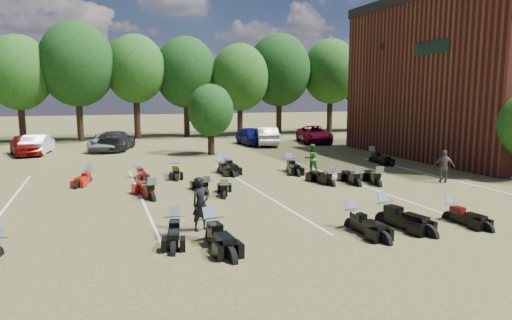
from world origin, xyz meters
name	(u,v)px	position (x,y,z in m)	size (l,w,h in m)	color
ground	(350,199)	(0.00, 0.00, 0.00)	(160.00, 160.00, 0.00)	brown
car_0	(25,145)	(-14.33, 19.20, 0.73)	(1.73, 4.29, 1.46)	maroon
car_1	(38,144)	(-13.60, 19.63, 0.71)	(1.50, 4.29, 1.41)	silver
car_2	(109,141)	(-8.77, 20.11, 0.70)	(2.33, 5.06, 1.41)	gray
car_3	(116,140)	(-8.23, 20.20, 0.74)	(2.06, 5.07, 1.47)	black
car_4	(252,136)	(2.63, 20.20, 0.74)	(1.75, 4.34, 1.48)	#0D0E5E
car_5	(266,136)	(3.63, 19.36, 0.77)	(1.63, 4.66, 1.54)	#B5B4AF
car_6	(314,134)	(8.32, 19.94, 0.73)	(2.43, 5.27, 1.46)	#5C0518
car_7	(381,132)	(15.11, 19.84, 0.78)	(2.20, 5.41, 1.57)	#3D3E43
person_black	(201,204)	(-6.64, -2.13, 0.85)	(0.62, 0.41, 1.70)	black
person_green	(312,159)	(1.29, 6.18, 0.79)	(0.77, 0.60, 1.57)	#245C22
person_grey	(444,166)	(6.15, 1.66, 0.79)	(0.93, 0.39, 1.58)	#555249
motorcycle_1	(175,236)	(-7.50, -2.40, 0.00)	(0.69, 2.16, 1.20)	black
motorcycle_2	(211,241)	(-6.59, -3.23, 0.00)	(0.78, 2.44, 1.36)	black
motorcycle_3	(351,228)	(-2.03, -3.48, 0.00)	(0.72, 2.25, 1.25)	black
motorcycle_4	(384,222)	(-0.66, -3.26, 0.00)	(0.79, 2.49, 1.39)	black
motorcycle_5	(450,219)	(1.65, -3.73, 0.00)	(0.64, 2.02, 1.13)	black
motorcycle_7	(152,200)	(-7.63, 2.56, 0.00)	(0.77, 2.41, 1.34)	maroon
motorcycle_9	(224,198)	(-4.76, 1.95, 0.00)	(0.66, 2.06, 1.15)	black
motorcycle_10	(206,194)	(-5.33, 2.85, 0.00)	(0.66, 2.07, 1.15)	black
motorcycle_11	(358,186)	(1.75, 2.27, 0.00)	(0.73, 2.28, 1.27)	black
motorcycle_12	(331,186)	(0.59, 2.73, 0.00)	(0.72, 2.26, 1.26)	black
motorcycle_13	(378,186)	(2.66, 1.94, 0.00)	(0.74, 2.33, 1.30)	black
motorcycle_14	(139,177)	(-7.65, 7.94, 0.00)	(0.66, 2.06, 1.15)	#4A0A11
motorcycle_15	(89,182)	(-10.08, 7.39, 0.00)	(0.65, 2.04, 1.13)	#9B140B
motorcycle_16	(227,170)	(-2.83, 8.48, 0.00)	(0.78, 2.46, 1.37)	black
motorcycle_17	(175,175)	(-5.79, 8.02, 0.00)	(0.71, 2.24, 1.25)	black
motorcycle_18	(220,172)	(-3.31, 8.04, 0.00)	(0.72, 2.25, 1.25)	black
motorcycle_19	(289,170)	(0.47, 7.30, 0.00)	(0.77, 2.43, 1.36)	black
motorcycle_20	(373,162)	(6.69, 8.50, 0.00)	(0.77, 2.43, 1.35)	black
tree_line	(187,72)	(-1.00, 29.00, 6.31)	(56.00, 6.00, 9.79)	black
young_tree_midfield	(211,110)	(-2.00, 15.50, 3.09)	(3.20, 3.20, 4.70)	black
parking_lines	(256,190)	(-3.00, 3.00, 0.01)	(20.10, 14.00, 0.01)	silver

